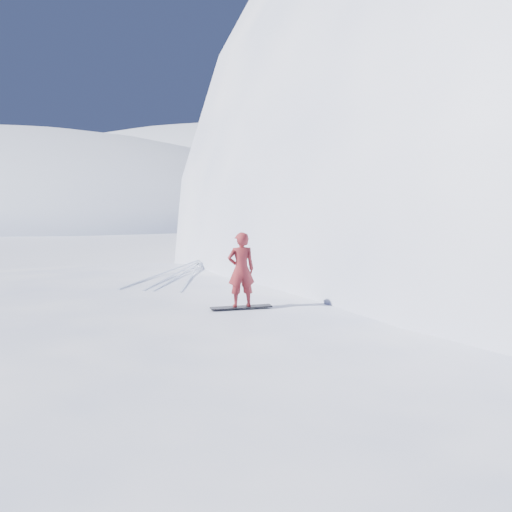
{
  "coord_description": "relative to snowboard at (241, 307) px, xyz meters",
  "views": [
    {
      "loc": [
        8.36,
        -10.26,
        5.36
      ],
      "look_at": [
        3.47,
        2.93,
        3.5
      ],
      "focal_mm": 40.0,
      "sensor_mm": 36.0,
      "label": 1
    }
  ],
  "objects": [
    {
      "name": "ground",
      "position": [
        -3.47,
        -1.93,
        -2.41
      ],
      "size": [
        400.0,
        400.0,
        0.0
      ],
      "primitive_type": "plane",
      "color": "white",
      "rests_on": "ground"
    },
    {
      "name": "near_ridge",
      "position": [
        -2.47,
        1.07,
        -2.41
      ],
      "size": [
        36.0,
        28.0,
        4.8
      ],
      "primitive_type": "ellipsoid",
      "color": "white",
      "rests_on": "ground"
    },
    {
      "name": "peak_shoulder",
      "position": [
        6.53,
        18.07,
        -2.41
      ],
      "size": [
        28.0,
        24.0,
        18.0
      ],
      "primitive_type": "ellipsoid",
      "color": "white",
      "rests_on": "ground"
    },
    {
      "name": "far_ridge_c",
      "position": [
        -43.47,
        108.07,
        -2.41
      ],
      "size": [
        140.0,
        90.0,
        36.0
      ],
      "primitive_type": "ellipsoid",
      "color": "white",
      "rests_on": "ground"
    },
    {
      "name": "wind_bumps",
      "position": [
        -4.02,
        0.19,
        -2.41
      ],
      "size": [
        16.0,
        14.4,
        1.0
      ],
      "color": "white",
      "rests_on": "ground"
    },
    {
      "name": "snowboard",
      "position": [
        0.0,
        0.0,
        0.0
      ],
      "size": [
        1.36,
        1.06,
        0.02
      ],
      "primitive_type": "cube",
      "rotation": [
        0.0,
        0.0,
        0.61
      ],
      "color": "black",
      "rests_on": "near_ridge"
    },
    {
      "name": "snowboarder",
      "position": [
        0.0,
        0.0,
        0.89
      ],
      "size": [
        0.77,
        0.71,
        1.76
      ],
      "primitive_type": "imported",
      "rotation": [
        0.0,
        0.0,
        3.75
      ],
      "color": "maroon",
      "rests_on": "snowboard"
    },
    {
      "name": "board_tracks",
      "position": [
        -3.74,
        3.93,
        0.01
      ],
      "size": [
        2.36,
        5.99,
        0.04
      ],
      "color": "silver",
      "rests_on": "ground"
    }
  ]
}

